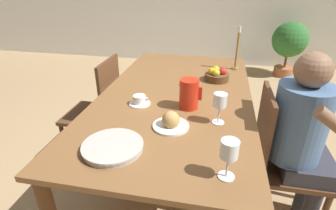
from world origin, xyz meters
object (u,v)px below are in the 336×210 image
at_px(chair_opposite, 99,109).
at_px(wine_glass_water, 220,102).
at_px(serving_tray, 113,147).
at_px(candlestick_tall, 237,53).
at_px(bread_plate, 171,122).
at_px(wine_glass_juice, 229,151).
at_px(chair_person_side, 279,158).
at_px(red_pitcher, 189,94).
at_px(teacup_near_person, 140,101).
at_px(fruit_bowl, 217,75).
at_px(potted_plant, 289,42).
at_px(person_seated, 303,134).

height_order(chair_opposite, wine_glass_water, wine_glass_water).
relative_size(serving_tray, candlestick_tall, 0.80).
relative_size(bread_plate, candlestick_tall, 0.54).
height_order(chair_opposite, bread_plate, chair_opposite).
relative_size(wine_glass_juice, candlestick_tall, 0.48).
bearing_deg(chair_person_side, bread_plate, -70.69).
height_order(red_pitcher, bread_plate, red_pitcher).
relative_size(red_pitcher, teacup_near_person, 1.36).
distance_m(fruit_bowl, potted_plant, 2.70).
relative_size(chair_opposite, red_pitcher, 4.90).
relative_size(red_pitcher, serving_tray, 0.64).
bearing_deg(fruit_bowl, potted_plant, 66.47).
relative_size(person_seated, bread_plate, 5.87).
xyz_separation_m(serving_tray, candlestick_tall, (0.60, 1.32, 0.13)).
bearing_deg(person_seated, chair_person_side, -108.24).
xyz_separation_m(chair_opposite, red_pitcher, (0.81, -0.37, 0.38)).
xyz_separation_m(chair_person_side, chair_opposite, (-1.39, 0.40, 0.00)).
xyz_separation_m(wine_glass_water, candlestick_tall, (0.12, 0.97, 0.01)).
bearing_deg(serving_tray, candlestick_tall, 65.51).
distance_m(chair_opposite, candlestick_tall, 1.27).
distance_m(person_seated, wine_glass_juice, 0.73).
bearing_deg(candlestick_tall, serving_tray, -114.49).
bearing_deg(person_seated, wine_glass_juice, -39.42).
xyz_separation_m(chair_person_side, wine_glass_water, (-0.40, -0.13, 0.42)).
relative_size(teacup_near_person, potted_plant, 0.16).
xyz_separation_m(red_pitcher, fruit_bowl, (0.15, 0.51, -0.05)).
bearing_deg(serving_tray, fruit_bowl, 66.05).
relative_size(wine_glass_water, teacup_near_person, 1.30).
relative_size(person_seated, red_pitcher, 6.24).
bearing_deg(chair_person_side, potted_plant, 167.85).
height_order(person_seated, fruit_bowl, person_seated).
bearing_deg(fruit_bowl, chair_opposite, -172.12).
bearing_deg(candlestick_tall, teacup_near_person, -126.74).
bearing_deg(red_pitcher, serving_tray, -120.34).
height_order(person_seated, candlestick_tall, person_seated).
xyz_separation_m(chair_opposite, wine_glass_juice, (1.04, -0.96, 0.41)).
height_order(wine_glass_water, teacup_near_person, wine_glass_water).
height_order(chair_person_side, red_pitcher, red_pitcher).
bearing_deg(red_pitcher, fruit_bowl, 73.11).
bearing_deg(teacup_near_person, bread_plate, -43.66).
relative_size(chair_person_side, red_pitcher, 4.90).
distance_m(person_seated, red_pitcher, 0.70).
bearing_deg(chair_opposite, potted_plant, -38.07).
xyz_separation_m(wine_glass_water, bread_plate, (-0.25, -0.10, -0.10)).
bearing_deg(person_seated, potted_plant, 169.61).
height_order(wine_glass_water, candlestick_tall, candlestick_tall).
xyz_separation_m(fruit_bowl, potted_plant, (1.07, 2.47, -0.26)).
relative_size(red_pitcher, wine_glass_water, 1.05).
bearing_deg(wine_glass_water, chair_person_side, 18.11).
distance_m(wine_glass_water, bread_plate, 0.29).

